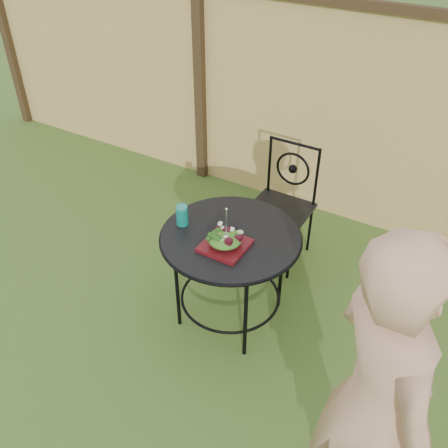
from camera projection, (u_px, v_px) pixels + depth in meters
name	position (u px, v px, depth m)	size (l,w,h in m)	color
ground	(193.00, 378.00, 3.18)	(60.00, 60.00, 0.00)	#294817
fence	(335.00, 115.00, 4.13)	(8.00, 0.12, 1.90)	#F1D177
patio_table	(231.00, 252.00, 3.28)	(0.92, 0.92, 0.72)	black
patio_chair	(282.00, 202.00, 3.89)	(0.46, 0.46, 0.95)	black
diner	(375.00, 408.00, 2.01)	(0.65, 0.43, 1.78)	tan
salad_plate	(225.00, 245.00, 3.09)	(0.27, 0.27, 0.02)	#3F090D
salad	(225.00, 239.00, 3.06)	(0.21, 0.21, 0.08)	#235614
fork	(226.00, 222.00, 2.98)	(0.01, 0.01, 0.18)	silver
drinking_glass	(182.00, 215.00, 3.25)	(0.08, 0.08, 0.14)	#0A7F72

